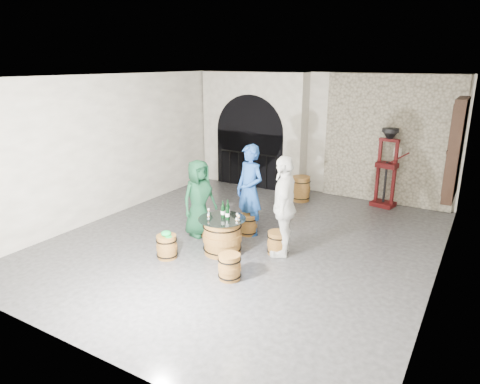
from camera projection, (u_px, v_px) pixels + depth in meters
The scene contains 31 objects.
ground at pixel (246, 241), 8.61m from camera, with size 8.00×8.00×0.00m, color #2A2A2C.
wall_back at pixel (320, 134), 11.44m from camera, with size 8.00×8.00×0.00m, color silver.
wall_front at pixel (71, 232), 4.85m from camera, with size 8.00×8.00×0.00m, color silver.
wall_left at pixel (114, 146), 9.85m from camera, with size 8.00×8.00×0.00m, color silver.
wall_right at pixel (447, 190), 6.44m from camera, with size 8.00×8.00×0.00m, color silver.
ceiling at pixel (246, 77), 7.68m from camera, with size 8.00×8.00×0.00m, color beige.
stone_facing_panel at pixel (389, 140), 10.51m from camera, with size 3.20×0.12×3.18m, color gray.
arched_opening at pixel (253, 130), 12.15m from camera, with size 3.10×0.60×3.19m.
shuttered_window at pixel (455, 149), 8.42m from camera, with size 0.23×1.10×2.00m.
barrel_table at pixel (222, 236), 7.98m from camera, with size 0.89×0.89×0.69m.
barrel_stool_left at pixel (200, 224), 8.88m from camera, with size 0.39×0.39×0.44m.
barrel_stool_far at pixel (248, 224), 8.88m from camera, with size 0.39×0.39×0.44m.
barrel_stool_right at pixel (277, 243), 7.97m from camera, with size 0.39×0.39×0.44m.
barrel_stool_near_right at pixel (230, 267), 7.04m from camera, with size 0.39×0.39×0.44m.
barrel_stool_near_left at pixel (167, 247), 7.81m from camera, with size 0.39×0.39×0.44m.
green_cap at pixel (166, 234), 7.73m from camera, with size 0.23×0.18×0.10m.
person_green at pixel (199, 198), 8.70m from camera, with size 0.78×0.51×1.59m, color #103921.
person_blue at pixel (250, 190), 8.72m from camera, with size 0.69×0.45×1.89m, color #1A4491.
person_white at pixel (284, 206), 7.76m from camera, with size 1.11×0.46×1.89m, color silver.
wine_bottle_left at pixel (223, 211), 7.88m from camera, with size 0.08×0.08×0.32m.
wine_bottle_center at pixel (227, 213), 7.77m from camera, with size 0.08×0.08×0.32m.
wine_bottle_right at pixel (228, 210), 7.95m from camera, with size 0.08×0.08×0.32m.
tasting_glass_a at pixel (208, 217), 7.83m from camera, with size 0.05×0.05×0.10m, color orange, non-canonical shape.
tasting_glass_b at pixel (239, 217), 7.79m from camera, with size 0.05×0.05×0.10m, color orange, non-canonical shape.
tasting_glass_c at pixel (224, 212), 8.05m from camera, with size 0.05×0.05×0.10m, color orange, non-canonical shape.
tasting_glass_d at pixel (237, 216), 7.89m from camera, with size 0.05×0.05×0.10m, color orange, non-canonical shape.
tasting_glass_e at pixel (237, 221), 7.63m from camera, with size 0.05×0.05×0.10m, color orange, non-canonical shape.
tasting_glass_f at pixel (209, 211), 8.14m from camera, with size 0.05×0.05×0.10m, color orange, non-canonical shape.
side_barrel at pixel (301, 189), 11.00m from camera, with size 0.49×0.49×0.65m.
corking_press at pixel (387, 162), 10.36m from camera, with size 0.82×0.53×1.94m.
control_box at pixel (398, 152), 10.40m from camera, with size 0.18×0.10×0.22m, color silver.
Camera 1 is at (3.94, -6.90, 3.46)m, focal length 32.00 mm.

